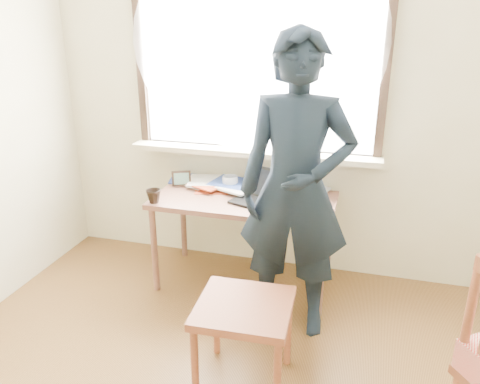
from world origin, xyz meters
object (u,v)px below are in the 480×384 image
(person, at_px, (296,190))
(mug_white, at_px, (230,182))
(laptop, at_px, (260,194))
(work_chair, at_px, (244,317))
(mug_dark, at_px, (154,196))
(desk, at_px, (244,207))

(person, bearing_deg, mug_white, 132.62)
(laptop, height_order, work_chair, laptop)
(person, bearing_deg, laptop, 126.65)
(laptop, relative_size, work_chair, 0.79)
(mug_white, relative_size, mug_dark, 1.15)
(mug_dark, xyz_separation_m, work_chair, (0.83, -0.73, -0.31))
(desk, xyz_separation_m, work_chair, (0.26, -0.99, -0.19))
(mug_white, distance_m, person, 0.82)
(mug_dark, relative_size, work_chair, 0.20)
(mug_white, bearing_deg, laptop, -36.51)
(laptop, xyz_separation_m, mug_dark, (-0.69, -0.22, -0.01))
(laptop, distance_m, mug_white, 0.34)
(desk, relative_size, mug_dark, 12.46)
(desk, bearing_deg, mug_dark, -155.90)
(laptop, height_order, person, person)
(desk, relative_size, person, 0.69)
(laptop, relative_size, mug_dark, 3.89)
(laptop, xyz_separation_m, mug_white, (-0.28, 0.20, -0.01))
(mug_white, relative_size, work_chair, 0.23)
(desk, distance_m, work_chair, 1.04)
(laptop, bearing_deg, mug_dark, -162.41)
(laptop, distance_m, person, 0.50)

